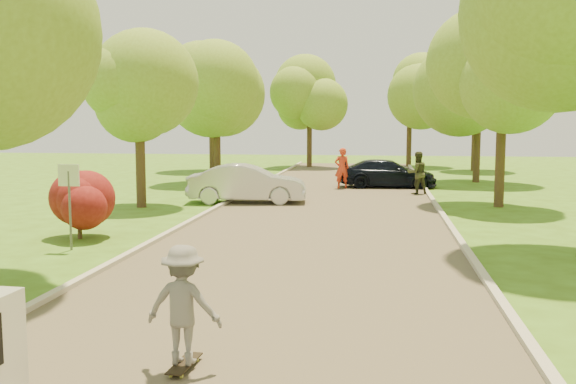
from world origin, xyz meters
The scene contains 20 objects.
ground centered at (0.00, 0.00, 0.00)m, with size 100.00×100.00×0.00m, color #3F6117.
road centered at (0.00, 8.00, 0.01)m, with size 8.00×60.00×0.01m, color #4C4438.
curb_left centered at (-4.05, 8.00, 0.06)m, with size 0.18×60.00×0.12m, color #B2AD9E.
curb_right centered at (4.05, 8.00, 0.06)m, with size 0.18×60.00×0.12m, color #B2AD9E.
street_sign centered at (-5.80, 4.00, 1.56)m, with size 0.55×0.06×2.17m.
red_shrub centered at (-6.30, 5.50, 1.10)m, with size 1.70×1.70×1.95m.
tree_l_midb centered at (-6.81, 12.00, 4.59)m, with size 4.30×4.20×6.62m.
tree_l_far centered at (-6.39, 22.00, 5.47)m, with size 4.92×4.80×7.79m.
tree_r_midb centered at (6.60, 14.00, 4.88)m, with size 4.51×4.40×7.01m.
tree_r_far centered at (7.23, 24.00, 5.83)m, with size 5.33×5.20×8.34m.
tree_bg_a centered at (-8.78, 30.00, 5.31)m, with size 5.12×5.00×7.72m.
tree_bg_b centered at (8.22, 32.00, 5.54)m, with size 5.12×5.00×7.95m.
tree_bg_c centered at (-2.79, 34.00, 5.02)m, with size 4.92×4.80×7.33m.
tree_bg_d centered at (4.22, 36.00, 5.31)m, with size 5.12×5.00×7.72m.
silver_sedan centered at (-3.30, 13.84, 0.77)m, with size 1.63×4.66×1.54m, color silver.
dark_sedan centered at (2.30, 20.59, 0.68)m, with size 1.91×4.71×1.37m, color black.
longboard centered at (-0.61, -3.19, 0.09)m, with size 0.28×0.81×0.09m.
skateboarder centered at (-0.61, -3.19, 0.88)m, with size 1.01×0.58×1.56m, color slate.
person_striped centered at (0.12, 19.68, 0.98)m, with size 0.72×0.47×1.97m, color red.
person_olive centered at (3.57, 17.86, 0.95)m, with size 0.92×0.72×1.90m, color #31341F.
Camera 1 is at (1.87, -11.01, 3.25)m, focal length 40.00 mm.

